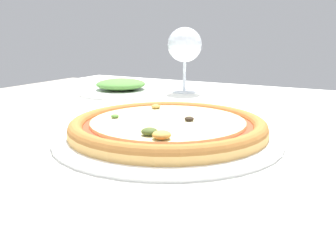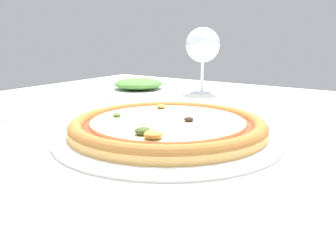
{
  "view_description": "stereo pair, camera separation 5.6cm",
  "coord_description": "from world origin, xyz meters",
  "px_view_note": "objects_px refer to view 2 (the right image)",
  "views": [
    {
      "loc": [
        0.17,
        -0.59,
        0.87
      ],
      "look_at": [
        -0.08,
        -0.11,
        0.74
      ],
      "focal_mm": 40.0,
      "sensor_mm": 36.0,
      "label": 1
    },
    {
      "loc": [
        0.22,
        -0.56,
        0.87
      ],
      "look_at": [
        -0.08,
        -0.11,
        0.74
      ],
      "focal_mm": 40.0,
      "sensor_mm": 36.0,
      "label": 2
    }
  ],
  "objects_px": {
    "dining_table": "(248,173)",
    "wine_glass_far_left": "(203,46)",
    "pizza_plate": "(168,129)",
    "side_plate": "(138,87)"
  },
  "relations": [
    {
      "from": "wine_glass_far_left",
      "to": "pizza_plate",
      "type": "bearing_deg",
      "value": -67.03
    },
    {
      "from": "wine_glass_far_left",
      "to": "side_plate",
      "type": "height_order",
      "value": "wine_glass_far_left"
    },
    {
      "from": "pizza_plate",
      "to": "wine_glass_far_left",
      "type": "xyz_separation_m",
      "value": [
        -0.18,
        0.42,
        0.11
      ]
    },
    {
      "from": "pizza_plate",
      "to": "wine_glass_far_left",
      "type": "relative_size",
      "value": 1.98
    },
    {
      "from": "pizza_plate",
      "to": "wine_glass_far_left",
      "type": "height_order",
      "value": "wine_glass_far_left"
    },
    {
      "from": "wine_glass_far_left",
      "to": "side_plate",
      "type": "xyz_separation_m",
      "value": [
        -0.14,
        -0.1,
        -0.11
      ]
    },
    {
      "from": "dining_table",
      "to": "pizza_plate",
      "type": "bearing_deg",
      "value": -125.99
    },
    {
      "from": "wine_glass_far_left",
      "to": "dining_table",
      "type": "bearing_deg",
      "value": -49.6
    },
    {
      "from": "dining_table",
      "to": "wine_glass_far_left",
      "type": "bearing_deg",
      "value": 130.4
    },
    {
      "from": "pizza_plate",
      "to": "side_plate",
      "type": "distance_m",
      "value": 0.46
    }
  ]
}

